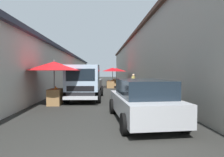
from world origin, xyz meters
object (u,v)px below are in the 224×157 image
hatchback_car (142,100)px  delivery_truck (84,83)px  fruit_stall_mid_lane (112,73)px  vendor_by_crates (133,82)px  parked_scooter (81,87)px  fruit_stall_near_right (54,70)px  plastic_stool (51,95)px  fruit_stall_near_left (116,72)px  fruit_stall_far_left (89,70)px

hatchback_car → delivery_truck: (4.58, 2.41, 0.30)m
fruit_stall_mid_lane → vendor_by_crates: fruit_stall_mid_lane is taller
hatchback_car → parked_scooter: size_ratio=2.40×
delivery_truck → parked_scooter: size_ratio=2.98×
fruit_stall_near_right → plastic_stool: (1.50, 0.56, -1.48)m
delivery_truck → vendor_by_crates: size_ratio=3.26×
fruit_stall_mid_lane → fruit_stall_near_right: size_ratio=0.80×
fruit_stall_near_left → fruit_stall_near_right: bearing=162.3°
fruit_stall_far_left → fruit_stall_near_right: (-11.71, 0.97, -0.05)m
fruit_stall_near_left → hatchback_car: size_ratio=0.65×
delivery_truck → fruit_stall_mid_lane: bearing=-13.5°
vendor_by_crates → parked_scooter: size_ratio=0.91×
fruit_stall_mid_lane → hatchback_car: 13.28m
fruit_stall_far_left → fruit_stall_near_right: fruit_stall_near_right is taller
parked_scooter → hatchback_car: bearing=-161.7°
fruit_stall_near_left → hatchback_car: fruit_stall_near_left is taller
vendor_by_crates → parked_scooter: (0.58, 4.42, -0.42)m
plastic_stool → parked_scooter: bearing=-14.0°
fruit_stall_near_right → fruit_stall_near_left: 13.62m
fruit_stall_mid_lane → plastic_stool: (-8.34, 4.06, -1.29)m
hatchback_car → plastic_stool: (4.91, 4.39, -0.41)m
fruit_stall_near_left → delivery_truck: 12.13m
fruit_stall_far_left → plastic_stool: (-10.22, 1.53, -1.53)m
fruit_stall_near_left → delivery_truck: size_ratio=0.52×
plastic_stool → fruit_stall_near_left: bearing=-22.3°
fruit_stall_near_left → vendor_by_crates: bearing=-173.0°
fruit_stall_near_right → parked_scooter: bearing=-5.8°
fruit_stall_near_left → plastic_stool: (-11.48, 4.71, -1.40)m
delivery_truck → fruit_stall_far_left: bearing=2.5°
delivery_truck → parked_scooter: delivery_truck is taller
fruit_stall_far_left → fruit_stall_near_left: fruit_stall_far_left is taller
fruit_stall_mid_lane → delivery_truck: fruit_stall_mid_lane is taller
fruit_stall_mid_lane → plastic_stool: bearing=154.1°
fruit_stall_near_right → fruit_stall_mid_lane: bearing=-19.6°
delivery_truck → plastic_stool: size_ratio=11.48×
fruit_stall_far_left → hatchback_car: fruit_stall_far_left is taller
fruit_stall_far_left → plastic_stool: bearing=171.5°
fruit_stall_near_left → delivery_truck: fruit_stall_near_left is taller
vendor_by_crates → fruit_stall_mid_lane: bearing=20.4°
delivery_truck → fruit_stall_near_right: bearing=129.3°
fruit_stall_near_left → hatchback_car: bearing=178.9°
hatchback_car → delivery_truck: bearing=27.7°
fruit_stall_near_left → hatchback_car: 16.42m
delivery_truck → plastic_stool: (0.33, 1.98, -0.71)m
vendor_by_crates → parked_scooter: bearing=82.5°
fruit_stall_near_left → plastic_stool: size_ratio=6.00×
fruit_stall_near_right → plastic_stool: fruit_stall_near_right is taller
fruit_stall_far_left → vendor_by_crates: 7.36m
fruit_stall_near_left → plastic_stool: 12.48m
fruit_stall_near_right → hatchback_car: bearing=-131.6°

